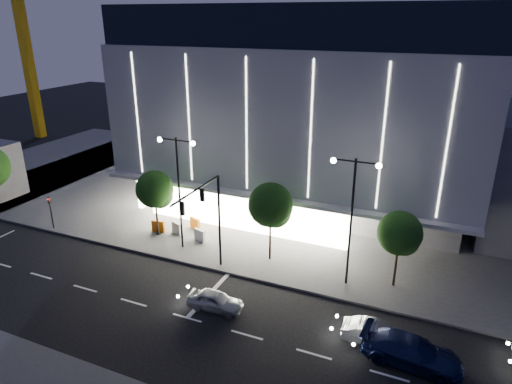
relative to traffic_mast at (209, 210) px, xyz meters
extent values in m
plane|color=black|center=(-1.00, -3.34, -5.03)|extent=(160.00, 160.00, 0.00)
cube|color=#474747|center=(4.00, 20.66, -4.95)|extent=(70.00, 40.00, 0.15)
cube|color=#4C4C51|center=(2.00, 20.66, -3.03)|extent=(28.00, 21.00, 4.00)
cube|color=#99999E|center=(2.00, 18.66, 4.47)|extent=(30.00, 25.00, 11.00)
cube|color=black|center=(2.00, 18.66, 11.47)|extent=(29.40, 24.50, 3.00)
cube|color=white|center=(-1.00, 7.36, -3.03)|extent=(18.00, 0.40, 3.60)
cube|color=white|center=(-11.80, 12.66, -3.03)|extent=(0.40, 10.00, 3.60)
cube|color=#99999E|center=(2.00, 6.36, -0.93)|extent=(30.00, 2.00, 0.30)
cube|color=white|center=(2.00, 6.14, 4.47)|extent=(24.00, 0.06, 10.00)
cylinder|color=black|center=(0.00, 1.46, -1.53)|extent=(0.18, 0.18, 7.00)
cylinder|color=black|center=(0.00, -1.44, 1.97)|extent=(0.14, 5.80, 0.14)
cube|color=black|center=(0.00, -0.74, 1.37)|extent=(0.28, 0.18, 0.85)
cube|color=black|center=(0.00, -3.14, 1.37)|extent=(0.28, 0.18, 0.85)
sphere|color=#FF0C0C|center=(-0.12, -0.74, 1.67)|extent=(0.14, 0.14, 0.14)
cylinder|color=black|center=(-4.00, 2.66, -0.53)|extent=(0.16, 0.16, 9.00)
cylinder|color=black|center=(-4.70, 2.66, 3.77)|extent=(1.40, 0.10, 0.10)
cylinder|color=black|center=(-3.30, 2.66, 3.77)|extent=(1.40, 0.10, 0.10)
sphere|color=white|center=(-5.40, 2.66, 3.67)|extent=(0.36, 0.36, 0.36)
sphere|color=white|center=(-2.60, 2.66, 3.67)|extent=(0.36, 0.36, 0.36)
cylinder|color=black|center=(9.00, 2.66, -0.53)|extent=(0.16, 0.16, 9.00)
cylinder|color=black|center=(8.30, 2.66, 3.77)|extent=(1.40, 0.10, 0.10)
cylinder|color=black|center=(9.70, 2.66, 3.77)|extent=(1.40, 0.10, 0.10)
sphere|color=white|center=(7.60, 2.66, 3.67)|extent=(0.36, 0.36, 0.36)
sphere|color=white|center=(10.40, 2.66, 3.67)|extent=(0.36, 0.36, 0.36)
cylinder|color=black|center=(-16.00, 1.16, -3.53)|extent=(0.12, 0.12, 3.00)
cube|color=black|center=(-16.00, 1.16, -2.33)|extent=(0.22, 0.16, 0.55)
sphere|color=#FF0C0C|center=(-16.00, 1.05, -2.18)|extent=(0.10, 0.10, 0.10)
cube|color=gold|center=(-43.00, 24.66, 8.97)|extent=(1.20, 1.20, 28.00)
cylinder|color=black|center=(-7.00, 3.66, -3.14)|extent=(0.16, 0.16, 3.78)
sphere|color=#11340E|center=(-7.00, 3.66, -0.82)|extent=(3.02, 3.02, 3.02)
sphere|color=#11340E|center=(-6.70, 3.86, -1.36)|extent=(2.16, 2.16, 2.16)
sphere|color=#11340E|center=(-7.25, 3.51, -1.14)|extent=(1.94, 1.94, 1.94)
cylinder|color=black|center=(3.00, 3.66, -3.00)|extent=(0.16, 0.16, 4.06)
sphere|color=#11340E|center=(3.00, 3.66, -0.50)|extent=(3.25, 3.25, 3.25)
sphere|color=#11340E|center=(3.30, 3.86, -1.08)|extent=(2.32, 2.32, 2.32)
sphere|color=#11340E|center=(2.75, 3.51, -0.85)|extent=(2.09, 2.09, 2.09)
cylinder|color=black|center=(12.00, 3.66, -3.21)|extent=(0.16, 0.16, 3.64)
sphere|color=#11340E|center=(12.00, 3.66, -0.97)|extent=(2.91, 2.91, 2.91)
sphere|color=#11340E|center=(12.30, 3.86, -1.49)|extent=(2.08, 2.08, 2.08)
sphere|color=#11340E|center=(11.75, 3.51, -1.28)|extent=(1.87, 1.87, 1.87)
imported|color=#AAADB2|center=(2.14, -3.34, -4.42)|extent=(3.63, 1.62, 1.21)
imported|color=silver|center=(11.87, -2.56, -4.41)|extent=(3.84, 1.58, 1.24)
imported|color=#121A44|center=(13.87, -3.45, -4.27)|extent=(5.37, 2.51, 1.52)
cube|color=#C55E0A|center=(-7.32, 4.16, -4.38)|extent=(1.12, 0.39, 1.00)
cube|color=#B9B9B9|center=(-5.68, 4.46, -4.38)|extent=(1.12, 0.62, 1.00)
cube|color=orange|center=(-4.76, 5.85, -4.38)|extent=(1.12, 0.63, 1.00)
cube|color=silver|center=(-3.27, 4.11, -4.38)|extent=(1.12, 0.59, 1.00)
camera|label=1|loc=(14.07, -24.33, 12.11)|focal=32.00mm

